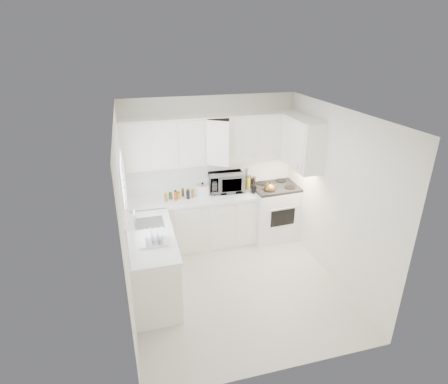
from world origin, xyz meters
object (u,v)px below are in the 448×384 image
object	(u,v)px
stove	(274,204)
microwave	(226,180)
utensil_crock	(254,184)
tea_kettle	(269,188)
rice_cooker	(203,189)
dish_rack	(153,237)

from	to	relation	value
stove	microwave	size ratio (longest dim) A/B	2.16
stove	utensil_crock	bearing A→B (deg)	-176.63
tea_kettle	utensil_crock	size ratio (longest dim) A/B	0.79
rice_cooker	dish_rack	distance (m)	1.68
tea_kettle	utensil_crock	bearing A→B (deg)	150.90
tea_kettle	rice_cooker	size ratio (longest dim) A/B	1.07
rice_cooker	dish_rack	size ratio (longest dim) A/B	0.65
microwave	dish_rack	xyz separation A→B (m)	(-1.40, -1.47, -0.10)
microwave	rice_cooker	size ratio (longest dim) A/B	2.54
tea_kettle	dish_rack	bearing A→B (deg)	-156.98
stove	dish_rack	world-z (taller)	stove
tea_kettle	rice_cooker	bearing A→B (deg)	163.10
utensil_crock	dish_rack	world-z (taller)	utensil_crock
microwave	dish_rack	bearing A→B (deg)	-130.63
utensil_crock	microwave	bearing A→B (deg)	154.22
stove	microwave	bearing A→B (deg)	165.80
tea_kettle	stove	bearing A→B (deg)	35.99
tea_kettle	microwave	xyz separation A→B (m)	(-0.70, 0.33, 0.10)
stove	utensil_crock	xyz separation A→B (m)	(-0.43, -0.05, 0.46)
rice_cooker	dish_rack	world-z (taller)	rice_cooker
tea_kettle	utensil_crock	distance (m)	0.28
tea_kettle	dish_rack	xyz separation A→B (m)	(-2.10, -1.15, -0.01)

